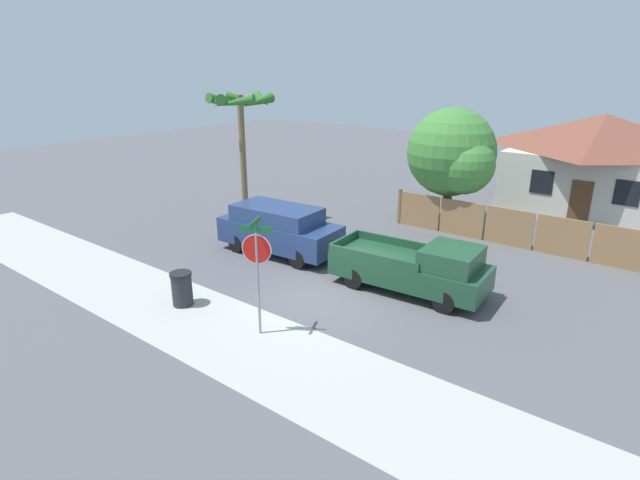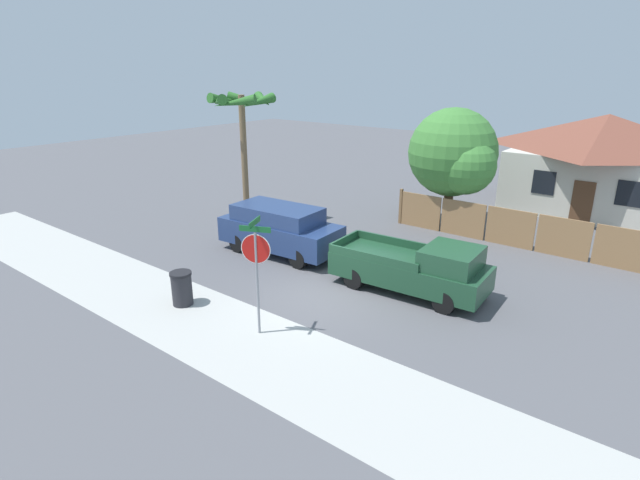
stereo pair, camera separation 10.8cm
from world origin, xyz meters
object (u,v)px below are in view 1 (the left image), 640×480
at_px(oak_tree, 454,155).
at_px(trash_bin, 182,289).
at_px(red_suv, 279,228).
at_px(stop_sign, 257,258).
at_px(house, 599,161).
at_px(palm_tree, 241,112).
at_px(orange_pickup, 415,268).

distance_m(oak_tree, trash_bin, 13.07).
distance_m(oak_tree, red_suv, 8.51).
relative_size(oak_tree, stop_sign, 1.62).
bearing_deg(trash_bin, oak_tree, 76.55).
height_order(house, trash_bin, house).
bearing_deg(palm_tree, orange_pickup, -12.67).
bearing_deg(palm_tree, house, 44.11).
height_order(oak_tree, orange_pickup, oak_tree).
distance_m(palm_tree, red_suv, 6.15).
height_order(palm_tree, stop_sign, palm_tree).
xyz_separation_m(red_suv, orange_pickup, (5.77, 0.02, -0.17)).
xyz_separation_m(red_suv, stop_sign, (3.71, -4.88, 1.18)).
relative_size(stop_sign, trash_bin, 3.07).
distance_m(red_suv, trash_bin, 5.14).
xyz_separation_m(orange_pickup, stop_sign, (-2.06, -4.90, 1.35)).
bearing_deg(stop_sign, red_suv, 102.81).
bearing_deg(oak_tree, trash_bin, -103.45).
relative_size(red_suv, stop_sign, 1.51).
height_order(house, red_suv, house).
xyz_separation_m(palm_tree, trash_bin, (4.80, -7.32, -4.43)).
distance_m(house, red_suv, 16.49).
height_order(oak_tree, trash_bin, oak_tree).
height_order(stop_sign, trash_bin, stop_sign).
height_order(red_suv, orange_pickup, red_suv).
bearing_deg(trash_bin, red_suv, 97.41).
xyz_separation_m(palm_tree, red_suv, (4.14, -2.24, -3.96)).
height_order(orange_pickup, trash_bin, orange_pickup).
height_order(palm_tree, trash_bin, palm_tree).
bearing_deg(stop_sign, house, 52.32).
distance_m(house, palm_tree, 17.39).
distance_m(red_suv, orange_pickup, 5.77).
bearing_deg(trash_bin, stop_sign, 3.69).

